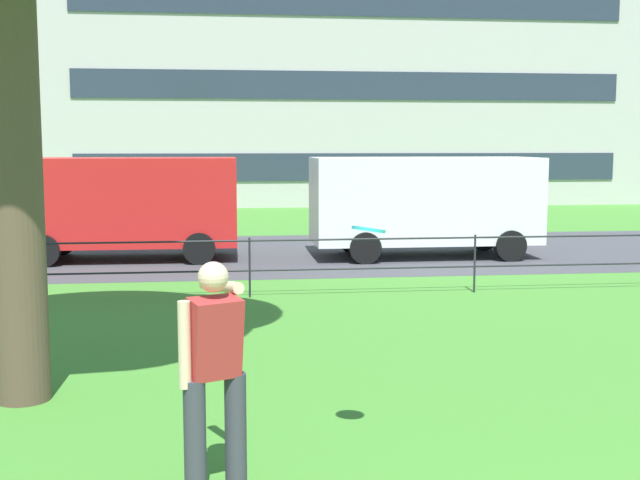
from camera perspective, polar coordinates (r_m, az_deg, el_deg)
street_strip at (r=19.24m, az=0.27°, el=-0.88°), size 80.00×7.40×0.01m
park_fence at (r=13.83m, az=3.09°, el=-1.09°), size 34.72×0.04×1.00m
person_thrower at (r=5.99m, az=-7.40°, el=-8.98°), size 0.47×0.87×1.72m
frisbee at (r=6.48m, az=3.40°, el=0.74°), size 0.35×0.35×0.07m
panel_van_far_right at (r=18.49m, az=-13.56°, el=2.57°), size 5.02×2.14×2.24m
panel_van_far_left at (r=18.59m, az=7.29°, el=2.73°), size 5.00×2.10×2.24m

